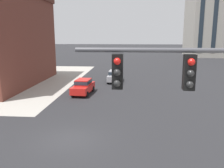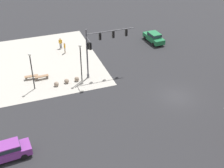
% 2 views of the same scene
% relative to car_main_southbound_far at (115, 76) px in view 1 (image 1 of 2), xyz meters
% --- Properties ---
extents(ground_plane, '(320.00, 320.00, 0.00)m').
position_rel_car_main_southbound_far_xyz_m(ground_plane, '(-1.53, -19.53, -0.92)').
color(ground_plane, '#262628').
extents(car_main_southbound_far, '(2.03, 4.47, 1.68)m').
position_rel_car_main_southbound_far_xyz_m(car_main_southbound_far, '(0.00, 0.00, 0.00)').
color(car_main_southbound_far, '#99999E').
rests_on(car_main_southbound_far, ground).
extents(car_cross_westbound, '(2.15, 4.52, 1.68)m').
position_rel_car_main_southbound_far_xyz_m(car_cross_westbound, '(-3.11, -7.35, 0.00)').
color(car_cross_westbound, red).
rests_on(car_cross_westbound, ground).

